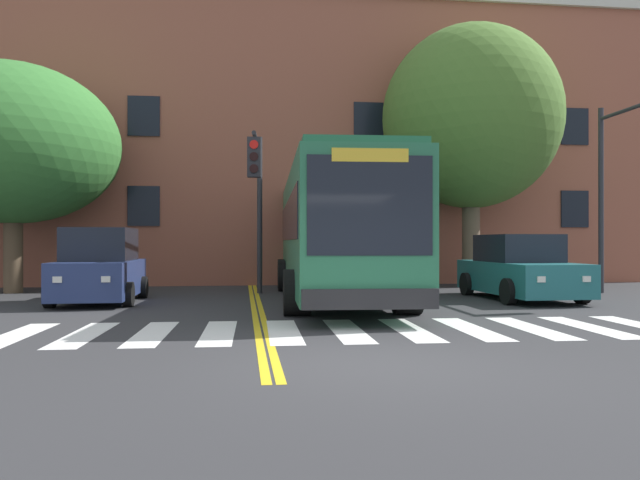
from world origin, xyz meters
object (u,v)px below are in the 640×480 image
Objects in this scene: street_tree_curbside_large at (471,118)px; car_teal_far_lane at (519,270)px; traffic_light_overhead at (257,184)px; car_navy_near_lane at (100,269)px; car_silver_behind_bus at (267,258)px; city_bus at (333,230)px; street_tree_curbside_small at (13,144)px; traffic_light_near_corner at (636,158)px.

car_teal_far_lane is at bearing -94.84° from street_tree_curbside_large.
car_teal_far_lane is 0.97× the size of traffic_light_overhead.
car_navy_near_lane reaches higher than car_silver_behind_bus.
street_tree_curbside_large is (11.49, 4.22, 4.99)m from car_navy_near_lane.
street_tree_curbside_large is (7.45, 3.29, 2.69)m from traffic_light_overhead.
car_silver_behind_bus is 9.98m from street_tree_curbside_large.
street_tree_curbside_large reaches higher than city_bus.
car_navy_near_lane is 13.22m from street_tree_curbside_large.
car_teal_far_lane is (5.01, -0.72, -1.07)m from city_bus.
car_navy_near_lane is (-6.09, -0.29, -1.00)m from city_bus.
street_tree_curbside_small is at bearing 164.89° from car_teal_far_lane.
street_tree_curbside_large is at bearing 85.16° from car_teal_far_lane.
street_tree_curbside_small reaches higher than traffic_light_near_corner.
car_navy_near_lane is at bearing -46.20° from street_tree_curbside_small.
car_teal_far_lane is 1.09× the size of car_silver_behind_bus.
traffic_light_overhead is 0.54× the size of street_tree_curbside_small.
car_silver_behind_bus is at bearing 123.03° from car_teal_far_lane.
street_tree_curbside_small is at bearing 133.80° from car_navy_near_lane.
car_navy_near_lane is 10.57m from car_silver_behind_bus.
traffic_light_overhead is (4.04, 0.93, 2.30)m from car_navy_near_lane.
street_tree_curbside_small is (-14.82, -0.75, -1.31)m from street_tree_curbside_large.
street_tree_curbside_small reaches higher than city_bus.
city_bus is 2.95× the size of car_silver_behind_bus.
car_navy_near_lane is at bearing -177.25° from city_bus.
street_tree_curbside_small reaches higher than traffic_light_overhead.
street_tree_curbside_large reaches higher than traffic_light_overhead.
street_tree_curbside_small is at bearing 167.50° from traffic_light_near_corner.
street_tree_curbside_large is at bearing 23.80° from traffic_light_overhead.
car_navy_near_lane is 0.45× the size of street_tree_curbside_small.
car_teal_far_lane is at bearing -10.90° from traffic_light_overhead.
car_teal_far_lane is 0.81× the size of traffic_light_near_corner.
car_navy_near_lane is 6.05m from street_tree_curbside_small.
traffic_light_overhead is at bearing 13.01° from car_navy_near_lane.
car_silver_behind_bus is at bearing 142.39° from street_tree_curbside_large.
car_teal_far_lane is 0.51× the size of street_tree_curbside_large.
car_silver_behind_bus is at bearing 85.91° from traffic_light_overhead.
car_silver_behind_bus is (-6.45, 9.92, 0.07)m from car_teal_far_lane.
car_navy_near_lane is 0.43× the size of street_tree_curbside_large.
traffic_light_near_corner is 1.19× the size of traffic_light_overhead.
traffic_light_overhead is 0.53× the size of street_tree_curbside_large.
city_bus is at bearing -17.29° from traffic_light_overhead.
traffic_light_near_corner is at bearing -45.42° from car_silver_behind_bus.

